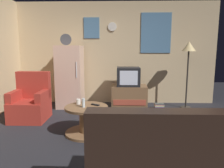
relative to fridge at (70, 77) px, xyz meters
name	(u,v)px	position (x,y,z in m)	size (l,w,h in m)	color
ground_plane	(111,140)	(1.08, -1.95, -0.75)	(12.00, 12.00, 0.00)	#232328
wall_with_art	(115,53)	(1.09, 0.50, 0.55)	(5.20, 0.12, 2.60)	#D1B284
fridge	(70,77)	(0.00, 0.00, 0.00)	(0.60, 0.62, 1.77)	beige
tv_stand	(129,97)	(1.44, -0.05, -0.48)	(0.84, 0.53, 0.55)	brown
crt_tv	(128,77)	(1.42, -0.05, 0.01)	(0.54, 0.51, 0.44)	black
standing_lamp	(189,52)	(2.83, -0.02, 0.60)	(0.32, 0.32, 1.59)	#332D28
coffee_table	(87,120)	(0.65, -1.71, -0.51)	(0.72, 0.72, 0.48)	brown
wine_glass	(83,103)	(0.62, -1.76, -0.20)	(0.05, 0.05, 0.15)	silver
mug_ceramic_white	(78,102)	(0.50, -1.57, -0.23)	(0.08, 0.08, 0.09)	silver
remote_control	(95,105)	(0.80, -1.64, -0.26)	(0.15, 0.04, 0.02)	black
armchair	(31,103)	(-0.59, -0.98, -0.42)	(0.68, 0.68, 0.96)	#A52D23
couch	(177,164)	(1.76, -3.19, -0.44)	(1.70, 0.80, 0.92)	black
book_stack	(159,106)	(2.17, -0.14, -0.69)	(0.22, 0.18, 0.13)	#AB9E8A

